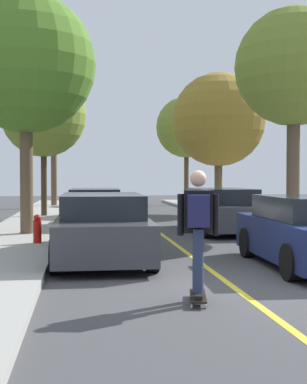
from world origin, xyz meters
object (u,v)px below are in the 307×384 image
parked_car_right_near (221,211)px  skateboard (198,296)px  street_tree_right_nearest (294,68)px  skateboarder (198,224)px  parked_car_left_nearest (102,228)px  street_tree_left_far (54,117)px  street_tree_left_nearest (26,64)px  street_tree_left_near (44,115)px  street_tree_right_far (186,127)px  fire_hydrant (37,229)px  street_tree_right_near (219,120)px  parked_car_left_near (95,210)px

parked_car_right_near → skateboard: size_ratio=5.42×
street_tree_right_nearest → skateboarder: size_ratio=3.84×
parked_car_left_nearest → street_tree_left_far: (-1.98, 18.88, 4.39)m
street_tree_left_nearest → street_tree_right_nearest: size_ratio=1.01×
street_tree_left_near → street_tree_right_far: size_ratio=0.91×
parked_car_right_near → street_tree_left_far: (-5.94, 13.69, 4.40)m
street_tree_left_nearest → fire_hydrant: bearing=-78.1°
street_tree_right_far → parked_car_right_near: bearing=-97.2°
fire_hydrant → skateboarder: skateboarder is taller
street_tree_left_nearest → street_tree_right_far: street_tree_left_nearest is taller
parked_car_left_nearest → street_tree_right_nearest: street_tree_right_nearest is taller
street_tree_left_nearest → street_tree_right_near: street_tree_left_nearest is taller
street_tree_right_nearest → skateboarder: bearing=-120.1°
parked_car_left_nearest → parked_car_left_near: bearing=90.0°
skateboarder → street_tree_right_near: bearing=74.5°
parked_car_right_near → street_tree_right_near: (1.98, 7.94, 3.73)m
street_tree_left_far → skateboard: (3.18, -22.82, -4.99)m
skateboard → parked_car_right_near: bearing=73.2°
parked_car_left_near → street_tree_left_near: (-1.98, 4.81, 3.62)m
parked_car_right_near → street_tree_right_nearest: (1.98, -0.98, 4.36)m
street_tree_left_nearest → parked_car_right_near: bearing=9.1°
street_tree_right_near → street_tree_right_far: 7.75m
parked_car_right_near → skateboard: 9.56m
street_tree_right_nearest → skateboard: bearing=-120.2°
street_tree_left_near → fire_hydrant: size_ratio=8.44×
street_tree_right_far → street_tree_right_near: bearing=-90.0°
street_tree_right_near → street_tree_right_nearest: bearing=-90.0°
street_tree_right_nearest → street_tree_right_near: (-0.00, 8.92, -0.63)m
skateboard → street_tree_left_nearest: bearing=111.3°
street_tree_right_near → fire_hydrant: (-7.44, -11.19, -3.92)m
parked_car_right_near → parked_car_left_nearest: bearing=-127.3°
street_tree_left_far → street_tree_right_near: (7.93, -5.74, -0.67)m
street_tree_right_near → street_tree_left_near: bearing=-165.6°
parked_car_left_near → street_tree_left_far: street_tree_left_far is taller
street_tree_left_nearest → street_tree_left_near: bearing=90.0°
parked_car_left_near → skateboard: size_ratio=4.71×
skateboarder → skateboard: bearing=79.1°
parked_car_right_near → street_tree_right_far: (1.98, 15.69, 4.09)m
street_tree_left_near → parked_car_left_nearest: bearing=-79.9°
street_tree_right_near → fire_hydrant: bearing=-123.6°
street_tree_left_nearest → skateboard: size_ratio=7.85×
street_tree_left_nearest → street_tree_left_near: street_tree_left_nearest is taller
street_tree_right_nearest → street_tree_right_near: size_ratio=1.04×
parked_car_left_nearest → skateboard: (1.20, -3.94, -0.60)m
street_tree_left_far → parked_car_left_nearest: bearing=-84.0°
street_tree_right_near → skateboard: 18.24m
parked_car_left_near → street_tree_right_nearest: (5.94, -2.08, 4.37)m
fire_hydrant → street_tree_right_nearest: bearing=16.9°
parked_car_left_near → street_tree_right_far: street_tree_right_far is taller
street_tree_left_nearest → skateboarder: 9.60m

